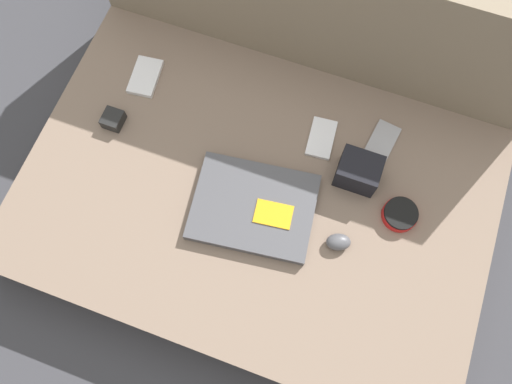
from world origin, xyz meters
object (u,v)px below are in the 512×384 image
Objects in this scene: phone_black at (382,142)px; charger_brick at (113,119)px; computer_mouse at (338,242)px; speaker_puck at (400,214)px; laptop at (254,207)px; camera_pouch at (358,171)px; phone_silver at (145,77)px; phone_small at (321,138)px.

phone_black is 0.70m from charger_brick.
computer_mouse reaches higher than phone_black.
charger_brick is at bearing -156.24° from phone_black.
computer_mouse is 0.17m from speaker_puck.
computer_mouse and charger_brick have the same top height.
camera_pouch reaches higher than laptop.
computer_mouse is at bearing -10.89° from laptop.
phone_silver is 0.62m from camera_pouch.
laptop is 0.47m from phone_silver.
phone_small is 2.15× the size of charger_brick.
phone_silver is at bearing 169.05° from speaker_puck.
laptop is 6.03× the size of charger_brick.
phone_silver is (-0.62, 0.26, -0.01)m from computer_mouse.
phone_small is (-0.12, 0.25, -0.01)m from computer_mouse.
speaker_puck is at bearing -25.68° from camera_pouch.
computer_mouse is at bearing -135.73° from speaker_puck.
phone_small is 0.14m from camera_pouch.
camera_pouch is (-0.01, 0.18, 0.02)m from computer_mouse.
computer_mouse is at bearing -29.50° from phone_silver.
phone_black is at bearing 72.37° from camera_pouch.
laptop is 3.73× the size of speaker_puck.
charger_brick is (-0.76, -0.01, 0.00)m from speaker_puck.
speaker_puck is 0.20m from phone_black.
speaker_puck is (0.12, 0.12, -0.00)m from computer_mouse.
computer_mouse is 0.61× the size of phone_small.
phone_silver is 0.15m from charger_brick.
phone_black is at bearing -3.73° from phone_silver.
laptop is 2.64× the size of phone_silver.
laptop reaches higher than phone_black.
computer_mouse is 0.57× the size of phone_silver.
computer_mouse is 1.31× the size of charger_brick.
laptop is 0.35m from speaker_puck.
phone_small is (0.50, -0.01, -0.00)m from phone_silver.
laptop is 4.61× the size of computer_mouse.
phone_black is at bearing 64.22° from computer_mouse.
phone_silver is 0.50m from phone_small.
computer_mouse reaches higher than phone_small.
speaker_puck is 0.75m from phone_silver.
speaker_puck reaches higher than phone_silver.
phone_silver is 2.28× the size of charger_brick.
speaker_puck reaches higher than phone_black.
phone_silver is at bearing -168.52° from phone_black.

